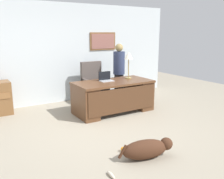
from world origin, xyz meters
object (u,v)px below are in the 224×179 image
desk_lamp (129,57)px  laptop (106,79)px  person_standing (119,72)px  dog_lying (147,149)px  dog_toy_ball (123,149)px  desk (114,95)px  dog_toy_bone (111,175)px  armchair (94,85)px

desk_lamp → laptop: bearing=179.3°
person_standing → dog_lying: (-1.44, -3.05, -0.68)m
laptop → dog_toy_ball: 2.34m
desk → person_standing: bearing=50.5°
desk → person_standing: size_ratio=1.17×
laptop → dog_toy_ball: (-0.85, -2.04, -0.78)m
laptop → desk_lamp: 0.82m
dog_toy_ball → dog_toy_bone: bearing=-136.8°
armchair → dog_toy_bone: size_ratio=5.70×
dog_lying → laptop: size_ratio=2.81×
laptop → desk_lamp: bearing=-0.7°
person_standing → desk_lamp: size_ratio=2.39×
dog_lying → desk: bearing=70.9°
armchair → desk_lamp: 1.32m
person_standing → dog_toy_bone: size_ratio=8.17×
desk → dog_lying: (-0.78, -2.24, -0.26)m
dog_toy_ball → armchair: bearing=71.6°
armchair → dog_lying: size_ratio=1.25×
person_standing → dog_toy_ball: 3.25m
armchair → dog_toy_bone: bearing=-113.8°
armchair → desk: bearing=-89.8°
desk → person_standing: 1.13m
desk_lamp → dog_toy_ball: (-1.51, -2.03, -1.26)m
desk → dog_lying: 2.38m
dog_toy_ball → laptop: bearing=67.4°
armchair → dog_toy_bone: armchair is taller
laptop → dog_toy_bone: (-1.39, -2.55, -0.80)m
person_standing → dog_toy_ball: person_standing is taller
desk → armchair: bearing=90.2°
desk → laptop: laptop is taller
armchair → dog_toy_ball: bearing=-108.4°
desk_lamp → desk: bearing=-163.6°
desk_lamp → dog_toy_ball: size_ratio=7.94×
person_standing → dog_lying: person_standing is taller
desk → desk_lamp: size_ratio=2.79×
armchair → desk_lamp: bearing=-59.2°
dog_toy_bone → desk: bearing=57.4°
laptop → dog_toy_bone: 3.01m
desk → person_standing: (0.67, 0.81, 0.41)m
desk → dog_toy_bone: 2.86m
armchair → laptop: bearing=-98.1°
laptop → dog_toy_ball: bearing=-112.6°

